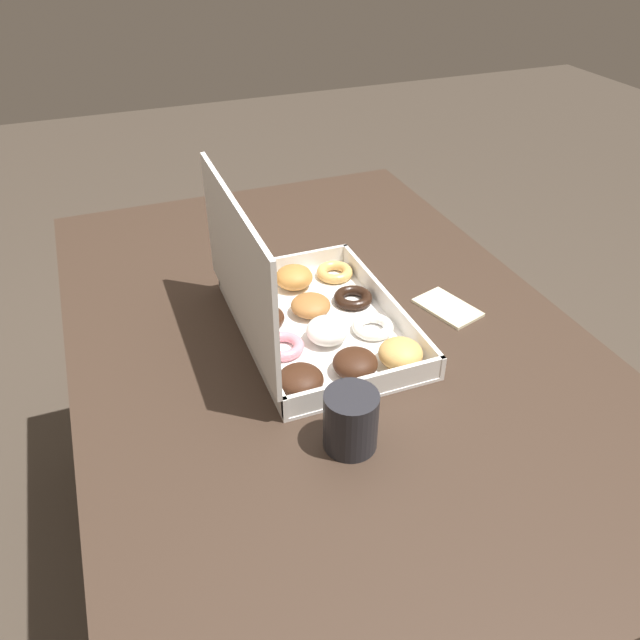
{
  "coord_description": "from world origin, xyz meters",
  "views": [
    {
      "loc": [
        -0.85,
        0.33,
        1.4
      ],
      "look_at": [
        0.0,
        0.01,
        0.76
      ],
      "focal_mm": 35.0,
      "sensor_mm": 36.0,
      "label": 1
    }
  ],
  "objects": [
    {
      "name": "paper_napkin",
      "position": [
        -0.03,
        -0.24,
        0.74
      ],
      "size": [
        0.14,
        0.1,
        0.01
      ],
      "color": "beige",
      "rests_on": "dining_table"
    },
    {
      "name": "donut_box",
      "position": [
        -0.01,
        0.03,
        0.78
      ],
      "size": [
        0.41,
        0.28,
        0.28
      ],
      "color": "white",
      "rests_on": "dining_table"
    },
    {
      "name": "coffee_mug",
      "position": [
        -0.28,
        0.07,
        0.79
      ],
      "size": [
        0.08,
        0.08,
        0.09
      ],
      "color": "#232328",
      "rests_on": "dining_table"
    },
    {
      "name": "dining_table",
      "position": [
        0.0,
        0.0,
        0.65
      ],
      "size": [
        1.29,
        0.88,
        0.74
      ],
      "color": "#38281E",
      "rests_on": "ground_plane"
    },
    {
      "name": "ground_plane",
      "position": [
        0.0,
        0.0,
        0.0
      ],
      "size": [
        8.0,
        8.0,
        0.0
      ],
      "primitive_type": "plane",
      "color": "#42382D"
    }
  ]
}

